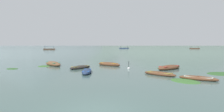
{
  "coord_description": "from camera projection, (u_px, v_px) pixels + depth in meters",
  "views": [
    {
      "loc": [
        0.75,
        -8.04,
        3.07
      ],
      "look_at": [
        0.81,
        38.94,
        0.23
      ],
      "focal_mm": 28.99,
      "sensor_mm": 36.0,
      "label": 1
    }
  ],
  "objects": [
    {
      "name": "mountain_2",
      "position": [
        100.0,
        33.0,
        2327.42
      ],
      "size": [
        1187.87,
        1187.87,
        323.25
      ],
      "primitive_type": "cone",
      "color": "#56665B",
      "rests_on": "ground"
    },
    {
      "name": "rowboat_5",
      "position": [
        80.0,
        67.0,
        23.7
      ],
      "size": [
        2.96,
        3.3,
        0.51
      ],
      "color": "#2D2826",
      "rests_on": "ground"
    },
    {
      "name": "weed_patch_2",
      "position": [
        185.0,
        81.0,
        15.41
      ],
      "size": [
        3.02,
        3.28,
        0.14
      ],
      "primitive_type": "ellipsoid",
      "rotation": [
        0.0,
        0.0,
        2.04
      ],
      "color": "#38662D",
      "rests_on": "ground"
    },
    {
      "name": "ferry_1",
      "position": [
        49.0,
        49.0,
        121.18
      ],
      "size": [
        7.95,
        4.65,
        2.54
      ],
      "color": "#4C3323",
      "rests_on": "ground"
    },
    {
      "name": "rowboat_6",
      "position": [
        159.0,
        74.0,
        18.45
      ],
      "size": [
        3.23,
        3.07,
        0.47
      ],
      "color": "brown",
      "rests_on": "ground"
    },
    {
      "name": "ground_plane",
      "position": [
        112.0,
        45.0,
        1505.48
      ],
      "size": [
        6000.0,
        6000.0,
        0.0
      ],
      "primitive_type": "plane",
      "color": "#425B56"
    },
    {
      "name": "mountain_1",
      "position": [
        32.0,
        22.0,
        1973.3
      ],
      "size": [
        1796.98,
        1796.98,
        503.33
      ],
      "primitive_type": "cone",
      "color": "slate",
      "rests_on": "ground"
    },
    {
      "name": "weed_patch_6",
      "position": [
        168.0,
        68.0,
        24.09
      ],
      "size": [
        2.95,
        1.14,
        0.14
      ],
      "primitive_type": "ellipsoid",
      "rotation": [
        0.0,
        0.0,
        3.11
      ],
      "color": "#2D5628",
      "rests_on": "ground"
    },
    {
      "name": "weed_patch_5",
      "position": [
        44.0,
        66.0,
        26.17
      ],
      "size": [
        2.32,
        2.63,
        0.14
      ],
      "primitive_type": "ellipsoid",
      "rotation": [
        0.0,
        0.0,
        0.34
      ],
      "color": "#38662D",
      "rests_on": "ground"
    },
    {
      "name": "weed_patch_1",
      "position": [
        222.0,
        74.0,
        19.32
      ],
      "size": [
        4.08,
        3.58,
        0.14
      ],
      "primitive_type": "ellipsoid",
      "rotation": [
        0.0,
        0.0,
        0.31
      ],
      "color": "#2D5628",
      "rests_on": "ground"
    },
    {
      "name": "ferry_2",
      "position": [
        124.0,
        48.0,
        156.41
      ],
      "size": [
        8.43,
        4.79,
        2.54
      ],
      "color": "navy",
      "rests_on": "ground"
    },
    {
      "name": "mountain_3",
      "position": [
        176.0,
        26.0,
        1937.82
      ],
      "size": [
        1800.74,
        1800.74,
        414.61
      ],
      "primitive_type": "cone",
      "color": "#56665B",
      "rests_on": "ground"
    },
    {
      "name": "weed_patch_0",
      "position": [
        12.0,
        69.0,
        23.29
      ],
      "size": [
        2.27,
        2.13,
        0.14
      ],
      "primitive_type": "ellipsoid",
      "rotation": [
        0.0,
        0.0,
        0.94
      ],
      "color": "#2D5628",
      "rests_on": "ground"
    },
    {
      "name": "mooring_buoy",
      "position": [
        128.0,
        68.0,
        23.1
      ],
      "size": [
        0.36,
        0.36,
        1.12
      ],
      "color": "silver",
      "rests_on": "ground"
    },
    {
      "name": "rowboat_3",
      "position": [
        169.0,
        67.0,
        23.1
      ],
      "size": [
        4.22,
        3.78,
        0.67
      ],
      "color": "brown",
      "rests_on": "ground"
    },
    {
      "name": "ferry_0",
      "position": [
        194.0,
        48.0,
        145.66
      ],
      "size": [
        7.78,
        4.42,
        2.54
      ],
      "color": "#4C3323",
      "rests_on": "ground"
    },
    {
      "name": "rowboat_1",
      "position": [
        198.0,
        78.0,
        15.98
      ],
      "size": [
        3.26,
        2.51,
        0.44
      ],
      "color": "brown",
      "rests_on": "ground"
    },
    {
      "name": "rowboat_2",
      "position": [
        53.0,
        64.0,
        27.26
      ],
      "size": [
        3.88,
        4.21,
        0.78
      ],
      "color": "brown",
      "rests_on": "ground"
    },
    {
      "name": "rowboat_4",
      "position": [
        109.0,
        64.0,
        27.05
      ],
      "size": [
        3.83,
        3.21,
        0.65
      ],
      "color": "brown",
      "rests_on": "ground"
    },
    {
      "name": "rowboat_0",
      "position": [
        87.0,
        72.0,
        19.73
      ],
      "size": [
        1.13,
        3.43,
        0.56
      ],
      "color": "navy",
      "rests_on": "ground"
    }
  ]
}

